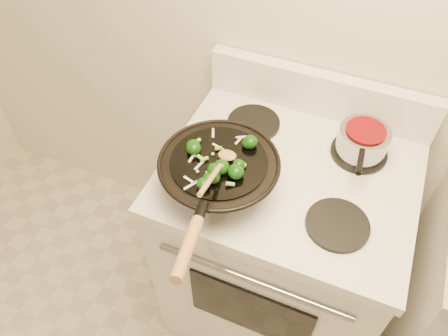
% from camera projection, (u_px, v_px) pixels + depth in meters
% --- Properties ---
extents(stove, '(0.78, 0.67, 1.08)m').
position_uv_depth(stove, '(278.00, 244.00, 1.70)').
color(stove, white).
rests_on(stove, ground).
extents(wok, '(0.35, 0.58, 0.18)m').
position_uv_depth(wok, '(219.00, 173.00, 1.26)').
color(wok, black).
rests_on(wok, stove).
extents(stirfry, '(0.19, 0.26, 0.04)m').
position_uv_depth(stirfry, '(220.00, 162.00, 1.20)').
color(stirfry, '#0D3608').
rests_on(stirfry, wok).
extents(wooden_spoon, '(0.06, 0.24, 0.09)m').
position_uv_depth(wooden_spoon, '(220.00, 166.00, 1.17)').
color(wooden_spoon, '#AA7643').
rests_on(wooden_spoon, wok).
extents(saucepan, '(0.16, 0.26, 0.09)m').
position_uv_depth(saucepan, '(363.00, 141.00, 1.36)').
color(saucepan, gray).
rests_on(saucepan, stove).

